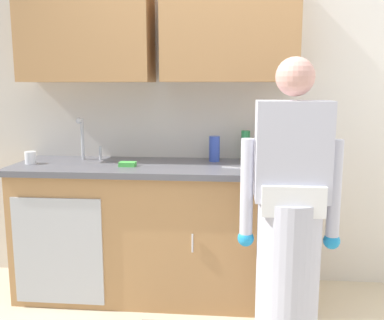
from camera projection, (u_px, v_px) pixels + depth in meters
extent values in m
cube|color=beige|center=(236.00, 103.00, 3.21)|extent=(4.80, 0.10, 2.70)
cube|color=#B27F4C|center=(86.00, 31.00, 3.01)|extent=(0.91, 0.34, 0.70)
cube|color=#B27F4C|center=(229.00, 29.00, 2.92)|extent=(0.91, 0.34, 0.70)
cube|color=#B27F4C|center=(156.00, 232.00, 3.07)|extent=(1.90, 0.60, 0.90)
cube|color=#B7BABF|center=(58.00, 252.00, 2.83)|extent=(0.60, 0.01, 0.72)
cylinder|color=silver|center=(193.00, 243.00, 2.73)|extent=(0.01, 0.01, 0.12)
cylinder|color=silver|center=(261.00, 245.00, 2.70)|extent=(0.01, 0.01, 0.12)
cube|color=#595960|center=(155.00, 167.00, 2.99)|extent=(1.96, 0.66, 0.04)
cube|color=#B7BABF|center=(82.00, 167.00, 3.04)|extent=(0.50, 0.36, 0.03)
cylinder|color=#B7BABF|center=(83.00, 139.00, 3.16)|extent=(0.02, 0.02, 0.30)
sphere|color=#B7BABF|center=(79.00, 121.00, 3.08)|extent=(0.04, 0.04, 0.04)
cylinder|color=#B7BABF|center=(100.00, 153.00, 3.17)|extent=(0.02, 0.02, 0.10)
cylinder|color=silver|center=(287.00, 277.00, 2.37)|extent=(0.34, 0.34, 0.88)
cube|color=silver|center=(292.00, 151.00, 2.25)|extent=(0.38, 0.22, 0.52)
sphere|color=#D49989|center=(295.00, 77.00, 2.19)|extent=(0.20, 0.20, 0.20)
cube|color=white|center=(294.00, 202.00, 2.18)|extent=(0.32, 0.04, 0.16)
cylinder|color=silver|center=(247.00, 189.00, 2.33)|extent=(0.07, 0.07, 0.55)
sphere|color=#1E8CCC|center=(246.00, 238.00, 2.38)|extent=(0.09, 0.09, 0.09)
cylinder|color=silver|center=(334.00, 191.00, 2.29)|extent=(0.07, 0.07, 0.55)
sphere|color=#1E8CCC|center=(332.00, 241.00, 2.34)|extent=(0.09, 0.09, 0.09)
cylinder|color=#E05933|center=(265.00, 145.00, 3.05)|extent=(0.07, 0.07, 0.24)
cylinder|color=#2D8C4C|center=(245.00, 146.00, 3.11)|extent=(0.06, 0.06, 0.22)
cylinder|color=#66388C|center=(289.00, 149.00, 3.04)|extent=(0.07, 0.07, 0.19)
cylinder|color=#334CB2|center=(214.00, 149.00, 3.09)|extent=(0.08, 0.08, 0.18)
cylinder|color=white|center=(30.00, 158.00, 3.00)|extent=(0.08, 0.08, 0.09)
cube|color=silver|center=(240.00, 168.00, 2.84)|extent=(0.24, 0.07, 0.01)
cube|color=#4CBF4C|center=(128.00, 164.00, 2.91)|extent=(0.11, 0.07, 0.03)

